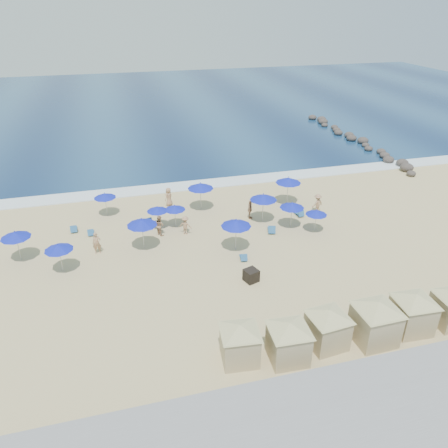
{
  "coord_description": "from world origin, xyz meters",
  "views": [
    {
      "loc": [
        -8.12,
        -26.05,
        17.46
      ],
      "look_at": [
        -0.3,
        3.0,
        1.78
      ],
      "focal_mm": 35.0,
      "sensor_mm": 36.0,
      "label": 1
    }
  ],
  "objects": [
    {
      "name": "beach_chair_5",
      "position": [
        7.55,
        6.1,
        0.23
      ],
      "size": [
        0.59,
        1.24,
        0.67
      ],
      "color": "#285D94",
      "rests_on": "ground"
    },
    {
      "name": "cabana_2",
      "position": [
        2.29,
        -9.43,
        1.53
      ],
      "size": [
        4.24,
        4.24,
        2.67
      ],
      "color": "tan",
      "rests_on": "ground"
    },
    {
      "name": "beachgoer_5",
      "position": [
        -2.93,
        5.45,
        0.8
      ],
      "size": [
        1.19,
        1.05,
        1.59
      ],
      "primitive_type": "imported",
      "rotation": [
        0.0,
        0.0,
        2.58
      ],
      "color": "tan",
      "rests_on": "ground"
    },
    {
      "name": "surf_line",
      "position": [
        0.0,
        15.5,
        0.04
      ],
      "size": [
        160.0,
        2.5,
        0.08
      ],
      "primitive_type": "cube",
      "color": "white",
      "rests_on": "ground"
    },
    {
      "name": "ocean",
      "position": [
        0.0,
        55.0,
        0.03
      ],
      "size": [
        160.0,
        80.0,
        0.06
      ],
      "primitive_type": "cube",
      "color": "#0D264B",
      "rests_on": "ground"
    },
    {
      "name": "beach_chair_4",
      "position": [
        4.04,
        3.85,
        0.26
      ],
      "size": [
        0.97,
        1.46,
        0.74
      ],
      "color": "#285D94",
      "rests_on": "ground"
    },
    {
      "name": "seawall",
      "position": [
        0.0,
        -13.5,
        0.65
      ],
      "size": [
        160.0,
        6.1,
        1.22
      ],
      "color": "gray",
      "rests_on": "ground"
    },
    {
      "name": "beachgoer_0",
      "position": [
        -10.0,
        4.18,
        0.86
      ],
      "size": [
        0.63,
        0.42,
        1.73
      ],
      "primitive_type": "imported",
      "rotation": [
        0.0,
        0.0,
        6.28
      ],
      "color": "tan",
      "rests_on": "ground"
    },
    {
      "name": "umbrella_9",
      "position": [
        7.49,
        8.89,
        2.35
      ],
      "size": [
        2.38,
        2.38,
        2.71
      ],
      "color": "#A5A8AD",
      "rests_on": "ground"
    },
    {
      "name": "umbrella_11",
      "position": [
        7.57,
        3.04,
        1.76
      ],
      "size": [
        1.79,
        1.79,
        2.03
      ],
      "color": "#A5A8AD",
      "rests_on": "ground"
    },
    {
      "name": "umbrella_8",
      "position": [
        3.98,
        5.96,
        2.3
      ],
      "size": [
        2.33,
        2.33,
        2.65
      ],
      "color": "#A5A8AD",
      "rests_on": "ground"
    },
    {
      "name": "beachgoer_2",
      "position": [
        3.08,
        6.75,
        0.86
      ],
      "size": [
        0.77,
        1.09,
        1.72
      ],
      "primitive_type": "imported",
      "rotation": [
        0.0,
        0.0,
        1.19
      ],
      "color": "tan",
      "rests_on": "ground"
    },
    {
      "name": "ground",
      "position": [
        0.0,
        0.0,
        0.0
      ],
      "size": [
        160.0,
        160.0,
        0.0
      ],
      "primitive_type": "plane",
      "color": "tan",
      "rests_on": "ground"
    },
    {
      "name": "umbrella_0",
      "position": [
        -15.57,
        4.64,
        2.14
      ],
      "size": [
        2.16,
        2.16,
        2.46
      ],
      "color": "#A5A8AD",
      "rests_on": "ground"
    },
    {
      "name": "umbrella_10",
      "position": [
        5.94,
        4.31,
        2.04
      ],
      "size": [
        2.07,
        2.07,
        2.35
      ],
      "color": "#A5A8AD",
      "rests_on": "ground"
    },
    {
      "name": "umbrella_5",
      "position": [
        -3.52,
        6.97,
        1.77
      ],
      "size": [
        1.8,
        1.8,
        2.04
      ],
      "color": "#A5A8AD",
      "rests_on": "ground"
    },
    {
      "name": "umbrella_4",
      "position": [
        -4.96,
        7.07,
        1.78
      ],
      "size": [
        1.8,
        1.8,
        2.05
      ],
      "color": "#A5A8AD",
      "rests_on": "ground"
    },
    {
      "name": "cabana_1",
      "position": [
        -0.21,
        -9.86,
        1.55
      ],
      "size": [
        4.3,
        4.3,
        2.7
      ],
      "color": "tan",
      "rests_on": "ground"
    },
    {
      "name": "umbrella_6",
      "position": [
        0.35,
        1.93,
        2.31
      ],
      "size": [
        2.34,
        2.34,
        2.66
      ],
      "color": "#A5A8AD",
      "rests_on": "ground"
    },
    {
      "name": "beachgoer_4",
      "position": [
        -3.41,
        11.36,
        0.88
      ],
      "size": [
        1.01,
        0.99,
        1.75
      ],
      "primitive_type": "imported",
      "rotation": [
        0.0,
        0.0,
        3.89
      ],
      "color": "tan",
      "rests_on": "ground"
    },
    {
      "name": "beachgoer_3",
      "position": [
        9.35,
        6.33,
        0.89
      ],
      "size": [
        1.31,
        1.0,
        1.79
      ],
      "primitive_type": "imported",
      "rotation": [
        0.0,
        0.0,
        3.47
      ],
      "color": "tan",
      "rests_on": "ground"
    },
    {
      "name": "beach_chair_2",
      "position": [
        -5.82,
        7.93,
        0.26
      ],
      "size": [
        0.94,
        1.49,
        0.76
      ],
      "color": "#285D94",
      "rests_on": "ground"
    },
    {
      "name": "beach_chair_3",
      "position": [
        0.5,
        0.36,
        0.21
      ],
      "size": [
        0.68,
        1.18,
        0.61
      ],
      "color": "#285D94",
      "rests_on": "ground"
    },
    {
      "name": "beach_chair_1",
      "position": [
        -10.53,
        7.33,
        0.21
      ],
      "size": [
        0.5,
        1.11,
        0.61
      ],
      "color": "#285D94",
      "rests_on": "ground"
    },
    {
      "name": "cabana_3",
      "position": [
        5.03,
        -9.79,
        1.7
      ],
      "size": [
        4.73,
        4.73,
        2.97
      ],
      "color": "tan",
      "rests_on": "ground"
    },
    {
      "name": "cabana_0",
      "position": [
        -2.73,
        -9.24,
        1.49
      ],
      "size": [
        4.14,
        4.14,
        2.61
      ],
      "color": "tan",
      "rests_on": "ground"
    },
    {
      "name": "rock_jetty",
      "position": [
        24.01,
        24.9,
        0.36
      ],
      "size": [
        2.56,
        26.66,
        0.96
      ],
      "color": "#2F2927",
      "rests_on": "ground"
    },
    {
      "name": "cabana_4",
      "position": [
        7.64,
        -9.55,
        1.59
      ],
      "size": [
        4.43,
        4.43,
        2.78
      ],
      "color": "tan",
      "rests_on": "ground"
    },
    {
      "name": "trash_bin",
      "position": [
        0.18,
        -2.41,
        0.44
      ],
      "size": [
        1.11,
        1.11,
        0.87
      ],
      "primitive_type": "cube",
      "rotation": [
        0.0,
        0.0,
        0.33
      ],
      "color": "black",
      "rests_on": "ground"
    },
    {
      "name": "umbrella_3",
      "position": [
        -6.51,
        3.96,
        2.3
      ],
      "size": [
        2.33,
        2.33,
        2.65
      ],
      "color": "#A5A8AD",
      "rests_on": "ground"
    },
    {
      "name": "umbrella_2",
      "position": [
        -9.12,
        10.72,
        1.92
      ],
      "size": [
        1.95,
        1.95,
        2.22
      ],
      "color": "#A5A8AD",
      "rests_on": "ground"
    },
    {
      "name": "umbrella_7",
      "position": [
        -0.69,
        9.72,
        2.33
      ],
      "size": [
        2.36,
        2.36,
        2.69
      ],
      "color": "#A5A8AD",
      "rests_on": "ground"
    },
    {
      "name": "umbrella_1",
      "position": [
        -12.47,
        2.24,
        1.98
      ],
      "size": [
        2.01,
        2.01,
        2.28
      ],
      "color": "#A5A8AD",
      "rests_on": "ground"
    },
    {
      "name": "beach_chair_0",
      "position": [
        -11.91,
        8.3,
        0.23
      ],
      "size": [
        0.6,
        1.23,
        0.66
      ],
      "color": "#285D94",
      "rests_on": "ground"
    },
    {
      "name": "beachgoer_1",
      "position": [
        -4.99,
        5.88,
        0.85
      ],
      "size": [
        0.96,
        1.03,
        1.69
      ],
      "primitive_type": "imported",
      "rotation": [
        0.0,
        0.0,
        2.07
      ],
      "color": "tan",
      "rests_on": "ground"
    }
  ]
}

